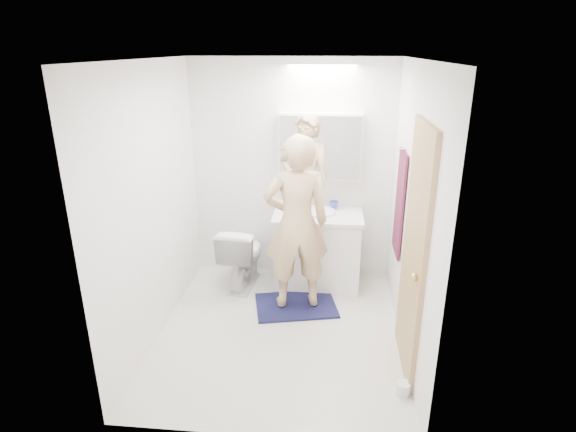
# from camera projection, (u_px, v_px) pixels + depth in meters

# --- Properties ---
(floor) EXTENTS (2.50, 2.50, 0.00)m
(floor) POSITION_uv_depth(u_px,v_px,m) (280.00, 330.00, 4.30)
(floor) COLOR silver
(floor) RESTS_ON ground
(ceiling) EXTENTS (2.50, 2.50, 0.00)m
(ceiling) POSITION_uv_depth(u_px,v_px,m) (278.00, 59.00, 3.47)
(ceiling) COLOR white
(ceiling) RESTS_ON floor
(wall_back) EXTENTS (2.50, 0.00, 2.50)m
(wall_back) POSITION_uv_depth(u_px,v_px,m) (292.00, 172.00, 5.05)
(wall_back) COLOR white
(wall_back) RESTS_ON floor
(wall_front) EXTENTS (2.50, 0.00, 2.50)m
(wall_front) POSITION_uv_depth(u_px,v_px,m) (256.00, 279.00, 2.72)
(wall_front) COLOR white
(wall_front) RESTS_ON floor
(wall_left) EXTENTS (0.00, 2.50, 2.50)m
(wall_left) POSITION_uv_depth(u_px,v_px,m) (153.00, 205.00, 3.98)
(wall_left) COLOR white
(wall_left) RESTS_ON floor
(wall_right) EXTENTS (0.00, 2.50, 2.50)m
(wall_right) POSITION_uv_depth(u_px,v_px,m) (412.00, 214.00, 3.79)
(wall_right) COLOR white
(wall_right) RESTS_ON floor
(vanity_cabinet) EXTENTS (0.90, 0.55, 0.78)m
(vanity_cabinet) POSITION_uv_depth(u_px,v_px,m) (317.00, 251.00, 5.04)
(vanity_cabinet) COLOR white
(vanity_cabinet) RESTS_ON floor
(countertop) EXTENTS (0.95, 0.58, 0.04)m
(countertop) POSITION_uv_depth(u_px,v_px,m) (318.00, 216.00, 4.90)
(countertop) COLOR silver
(countertop) RESTS_ON vanity_cabinet
(sink_basin) EXTENTS (0.36, 0.36, 0.03)m
(sink_basin) POSITION_uv_depth(u_px,v_px,m) (318.00, 212.00, 4.91)
(sink_basin) COLOR white
(sink_basin) RESTS_ON countertop
(faucet) EXTENTS (0.02, 0.02, 0.16)m
(faucet) POSITION_uv_depth(u_px,v_px,m) (319.00, 200.00, 5.07)
(faucet) COLOR #B9B9BD
(faucet) RESTS_ON countertop
(medicine_cabinet) EXTENTS (0.88, 0.14, 0.70)m
(medicine_cabinet) POSITION_uv_depth(u_px,v_px,m) (320.00, 147.00, 4.85)
(medicine_cabinet) COLOR white
(medicine_cabinet) RESTS_ON wall_back
(mirror_panel) EXTENTS (0.84, 0.01, 0.66)m
(mirror_panel) POSITION_uv_depth(u_px,v_px,m) (320.00, 148.00, 4.78)
(mirror_panel) COLOR silver
(mirror_panel) RESTS_ON medicine_cabinet
(toilet) EXTENTS (0.46, 0.73, 0.71)m
(toilet) POSITION_uv_depth(u_px,v_px,m) (242.00, 255.00, 5.01)
(toilet) COLOR white
(toilet) RESTS_ON floor
(bath_rug) EXTENTS (0.90, 0.71, 0.02)m
(bath_rug) POSITION_uv_depth(u_px,v_px,m) (296.00, 305.00, 4.69)
(bath_rug) COLOR #151D43
(bath_rug) RESTS_ON floor
(person) EXTENTS (0.70, 0.54, 1.72)m
(person) POSITION_uv_depth(u_px,v_px,m) (296.00, 224.00, 4.38)
(person) COLOR tan
(person) RESTS_ON bath_rug
(door) EXTENTS (0.04, 0.80, 2.00)m
(door) POSITION_uv_depth(u_px,v_px,m) (414.00, 253.00, 3.53)
(door) COLOR tan
(door) RESTS_ON wall_right
(door_knob) EXTENTS (0.06, 0.06, 0.06)m
(door_knob) POSITION_uv_depth(u_px,v_px,m) (415.00, 277.00, 3.27)
(door_knob) COLOR gold
(door_knob) RESTS_ON door
(towel) EXTENTS (0.02, 0.42, 1.00)m
(towel) POSITION_uv_depth(u_px,v_px,m) (400.00, 204.00, 4.34)
(towel) COLOR #141540
(towel) RESTS_ON wall_right
(towel_hook) EXTENTS (0.07, 0.02, 0.02)m
(towel_hook) POSITION_uv_depth(u_px,v_px,m) (403.00, 149.00, 4.16)
(towel_hook) COLOR silver
(towel_hook) RESTS_ON wall_right
(soap_bottle_a) EXTENTS (0.12, 0.12, 0.22)m
(soap_bottle_a) POSITION_uv_depth(u_px,v_px,m) (293.00, 199.00, 5.02)
(soap_bottle_a) COLOR beige
(soap_bottle_a) RESTS_ON countertop
(soap_bottle_b) EXTENTS (0.12, 0.12, 0.18)m
(soap_bottle_b) POSITION_uv_depth(u_px,v_px,m) (299.00, 200.00, 5.04)
(soap_bottle_b) COLOR #5C89C5
(soap_bottle_b) RESTS_ON countertop
(toothbrush_cup) EXTENTS (0.13, 0.13, 0.09)m
(toothbrush_cup) POSITION_uv_depth(u_px,v_px,m) (334.00, 205.00, 5.01)
(toothbrush_cup) COLOR #3D47B9
(toothbrush_cup) RESTS_ON countertop
(toilet_paper_roll) EXTENTS (0.11, 0.11, 0.10)m
(toilet_paper_roll) POSITION_uv_depth(u_px,v_px,m) (403.00, 388.00, 3.50)
(toilet_paper_roll) COLOR silver
(toilet_paper_roll) RESTS_ON floor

